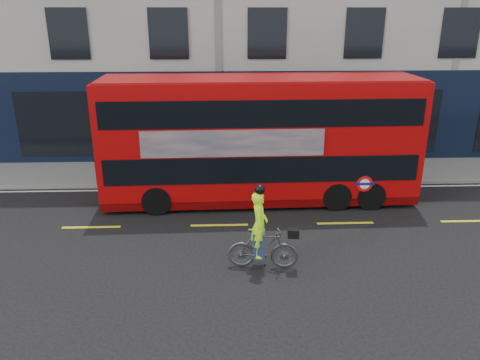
{
  "coord_description": "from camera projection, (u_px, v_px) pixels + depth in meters",
  "views": [
    {
      "loc": [
        0.14,
        -11.88,
        6.34
      ],
      "look_at": [
        0.66,
        1.92,
        1.36
      ],
      "focal_mm": 35.0,
      "sensor_mm": 36.0,
      "label": 1
    }
  ],
  "objects": [
    {
      "name": "road_edge_line",
      "position": [
        220.0,
        189.0,
        17.73
      ],
      "size": [
        58.0,
        0.1,
        0.01
      ],
      "primitive_type": "cube",
      "color": "silver",
      "rests_on": "ground"
    },
    {
      "name": "kerb",
      "position": [
        220.0,
        185.0,
        17.99
      ],
      "size": [
        60.0,
        0.12,
        0.13
      ],
      "primitive_type": "cube",
      "color": "gray",
      "rests_on": "ground"
    },
    {
      "name": "cyclist",
      "position": [
        262.0,
        241.0,
        12.05
      ],
      "size": [
        1.88,
        0.7,
        2.32
      ],
      "rotation": [
        0.0,
        0.0,
        -0.1
      ],
      "color": "#424546",
      "rests_on": "ground"
    },
    {
      "name": "lane_dashes",
      "position": [
        219.0,
        225.0,
        14.72
      ],
      "size": [
        58.0,
        0.12,
        0.01
      ],
      "primitive_type": null,
      "color": "yellow",
      "rests_on": "ground"
    },
    {
      "name": "bus",
      "position": [
        261.0,
        139.0,
        16.02
      ],
      "size": [
        10.79,
        2.68,
        4.32
      ],
      "rotation": [
        0.0,
        0.0,
        0.02
      ],
      "color": "#A80607",
      "rests_on": "ground"
    },
    {
      "name": "pavement",
      "position": [
        220.0,
        172.0,
        19.4
      ],
      "size": [
        60.0,
        3.0,
        0.12
      ],
      "primitive_type": "cube",
      "color": "slate",
      "rests_on": "ground"
    },
    {
      "name": "ground",
      "position": [
        219.0,
        248.0,
        13.31
      ],
      "size": [
        120.0,
        120.0,
        0.0
      ],
      "primitive_type": "plane",
      "color": "black",
      "rests_on": "ground"
    }
  ]
}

